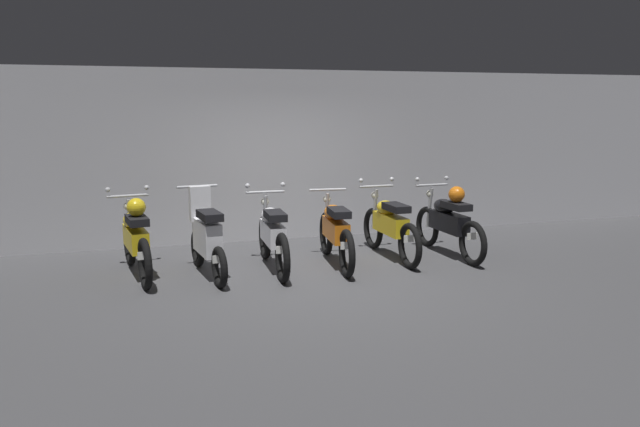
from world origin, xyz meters
name	(u,v)px	position (x,y,z in m)	size (l,w,h in m)	color
ground_plane	(315,277)	(0.00, 0.00, 0.00)	(80.00, 80.00, 0.00)	#424244
back_wall	(273,156)	(0.00, 2.57, 1.42)	(16.00, 0.30, 2.84)	#ADADB2
motorbike_slot_0	(136,237)	(-2.27, 0.73, 0.53)	(0.58, 1.94, 1.15)	black
motorbike_slot_1	(207,237)	(-1.37, 0.49, 0.52)	(0.56, 1.68, 1.18)	black
motorbike_slot_2	(273,234)	(-0.45, 0.57, 0.49)	(0.59, 1.95, 1.15)	black
motorbike_slot_3	(335,231)	(0.46, 0.54, 0.49)	(0.56, 1.95, 1.03)	black
motorbike_slot_4	(390,225)	(1.36, 0.71, 0.49)	(0.59, 1.95, 1.15)	black
motorbike_slot_5	(449,221)	(2.27, 0.58, 0.53)	(0.59, 1.95, 1.15)	black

